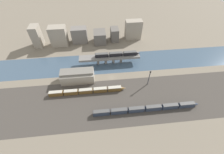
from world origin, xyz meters
TOP-DOWN VIEW (x-y plane):
  - ground_plane at (0.00, 0.00)m, footprint 400.00×400.00m
  - railbed_yard at (0.00, -24.00)m, footprint 280.00×42.00m
  - river_water at (0.00, 18.99)m, footprint 320.00×28.25m
  - bridge at (0.00, 18.99)m, footprint 54.24×7.67m
  - train_on_bridge at (7.30, 18.99)m, footprint 40.94×3.07m
  - train_yard_near at (20.57, -33.88)m, footprint 74.71×2.82m
  - train_yard_mid at (-20.08, -13.96)m, footprint 58.19×2.95m
  - warehouse_building at (-27.76, 0.06)m, footprint 26.41×11.34m
  - signal_tower at (27.90, -10.59)m, footprint 1.00×0.71m
  - city_block_far_left at (-70.77, 55.28)m, footprint 8.20×12.11m
  - city_block_left at (-48.96, 54.11)m, footprint 16.66×10.41m
  - city_block_center at (-28.25, 57.69)m, footprint 15.75×10.19m
  - city_block_right at (-6.99, 54.59)m, footprint 12.44×15.23m
  - city_block_far_right at (9.06, 57.29)m, footprint 8.31×12.38m
  - city_block_tall at (29.51, 58.71)m, footprint 17.31×8.72m

SIDE VIEW (x-z plane):
  - ground_plane at x=0.00m, z-range 0.00..0.00m
  - river_water at x=0.00m, z-range 0.00..0.01m
  - railbed_yard at x=0.00m, z-range 0.00..0.01m
  - train_yard_mid at x=-20.08m, z-range -0.04..3.81m
  - train_yard_near at x=20.57m, z-range -0.03..4.00m
  - warehouse_building at x=-27.76m, z-range -0.26..10.15m
  - city_block_right at x=-6.99m, z-range 0.00..12.42m
  - bridge at x=0.00m, z-range 2.43..10.29m
  - city_block_far_right at x=9.06m, z-range 0.00..13.72m
  - signal_tower at x=27.90m, z-range 0.22..14.73m
  - city_block_center at x=-28.25m, z-range 0.00..16.15m
  - train_on_bridge at x=7.30m, z-range 7.82..11.32m
  - city_block_left at x=-48.96m, z-range 0.00..20.45m
  - city_block_tall at x=29.51m, z-range 0.00..20.64m
  - city_block_far_left at x=-70.77m, z-range 0.00..21.72m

